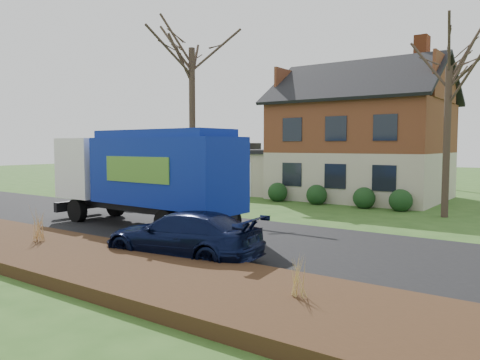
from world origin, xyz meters
The scene contains 13 objects.
ground centered at (0.00, 0.00, 0.00)m, with size 120.00×120.00×0.00m, color #2B501A.
road centered at (0.00, 0.00, 0.01)m, with size 80.00×7.00×0.02m, color black.
mulch_verge centered at (0.00, -5.30, 0.15)m, with size 80.00×3.50×0.30m, color #311E10.
main_house centered at (1.49, 13.91, 4.03)m, with size 12.95×8.95×9.26m.
ranch_house centered at (-12.00, 13.00, 1.81)m, with size 9.80×8.20×3.70m.
garbage_truck centered at (-1.02, -0.31, 2.12)m, with size 8.66×2.55×3.68m.
silver_sedan centered at (-5.84, 3.54, 0.70)m, with size 1.47×4.23×1.39m, color #9A9BA1.
navy_wagon centered at (3.58, -3.35, 0.67)m, with size 1.86×4.58×1.33m, color black.
tree_front_west centered at (-5.93, 7.92, 9.98)m, with size 4.07×4.07×12.11m.
tree_front_east centered at (7.73, 8.89, 7.53)m, with size 3.33×3.33×9.26m.
tree_back centered at (4.98, 23.00, 8.37)m, with size 3.17×3.17×10.04m.
grass_clump_mid centered at (-0.59, -5.03, 0.82)m, with size 0.37×0.30×1.03m.
grass_clump_east centered at (8.09, -5.06, 0.68)m, with size 0.30×0.25×0.76m.
Camera 1 is at (12.19, -12.70, 3.12)m, focal length 35.00 mm.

